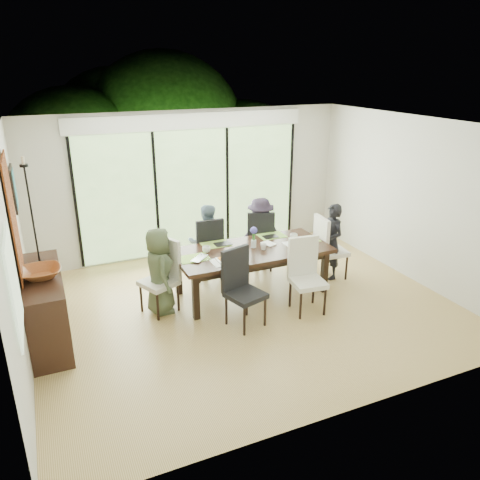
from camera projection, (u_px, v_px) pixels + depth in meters
name	position (u px, v px, depth m)	size (l,w,h in m)	color
floor	(247.00, 307.00, 7.09)	(6.00, 5.00, 0.01)	olive
ceiling	(248.00, 125.00, 6.13)	(6.00, 5.00, 0.01)	white
wall_back	(192.00, 184.00, 8.76)	(6.00, 0.02, 2.70)	beige
wall_front	(356.00, 299.00, 4.46)	(6.00, 0.02, 2.70)	white
wall_left	(14.00, 255.00, 5.48)	(0.02, 5.00, 2.70)	beige
wall_right	(412.00, 199.00, 7.74)	(0.02, 5.00, 2.70)	white
glass_doors	(193.00, 192.00, 8.78)	(4.20, 0.02, 2.30)	#598C3F
blinds_header	(190.00, 121.00, 8.31)	(4.40, 0.06, 0.28)	white
mullion_a	(76.00, 205.00, 7.98)	(0.05, 0.04, 2.30)	black
mullion_b	(156.00, 196.00, 8.51)	(0.05, 0.04, 2.30)	black
mullion_c	(227.00, 188.00, 9.03)	(0.05, 0.04, 2.30)	black
mullion_d	(291.00, 181.00, 9.56)	(0.05, 0.04, 2.30)	black
side_window	(14.00, 285.00, 4.41)	(0.02, 0.90, 1.00)	#8CAD7F
deck	(181.00, 238.00, 10.02)	(6.00, 1.80, 0.10)	#523523
rail_top	(169.00, 202.00, 10.49)	(6.00, 0.08, 0.06)	brown
foliage_left	(76.00, 161.00, 10.36)	(3.20, 3.20, 3.20)	#14380F
foliage_mid	(165.00, 135.00, 11.57)	(4.00, 4.00, 4.00)	#14380F
foliage_right	(244.00, 157.00, 11.75)	(2.80, 2.80, 2.80)	#14380F
foliage_far	(120.00, 141.00, 11.86)	(3.60, 3.60, 3.60)	#14380F
table_top	(252.00, 251.00, 7.28)	(2.42, 1.11, 0.06)	black
table_apron	(252.00, 256.00, 7.32)	(2.22, 0.91, 0.10)	black
table_leg_fl	(196.00, 297.00, 6.64)	(0.09, 0.09, 0.70)	black
table_leg_fr	(324.00, 272.00, 7.45)	(0.09, 0.09, 0.70)	black
table_leg_bl	(178.00, 274.00, 7.38)	(0.09, 0.09, 0.70)	black
table_leg_br	(297.00, 253.00, 8.19)	(0.09, 0.09, 0.70)	black
chair_left_end	(158.00, 277.00, 6.78)	(0.46, 0.46, 1.11)	silver
chair_right_end	(332.00, 247.00, 7.91)	(0.46, 0.46, 1.11)	silver
chair_far_left	(207.00, 247.00, 7.90)	(0.46, 0.46, 1.11)	black
chair_far_right	(260.00, 238.00, 8.28)	(0.46, 0.46, 1.11)	black
chair_near_left	(246.00, 289.00, 6.41)	(0.46, 0.46, 1.11)	black
chair_near_right	(308.00, 277.00, 6.79)	(0.46, 0.46, 1.11)	silver
person_left_end	(159.00, 271.00, 6.76)	(0.61, 0.38, 1.30)	#465337
person_right_end	(332.00, 242.00, 7.87)	(0.61, 0.38, 1.30)	black
person_far_left	(207.00, 242.00, 7.85)	(0.61, 0.38, 1.30)	slate
person_far_right	(260.00, 234.00, 8.23)	(0.61, 0.38, 1.30)	#241C2A
placemat_left	(194.00, 258.00, 6.92)	(0.44, 0.32, 0.01)	#80B03F
placemat_right	(305.00, 240.00, 7.63)	(0.44, 0.32, 0.01)	#9EC345
placemat_far_l	(216.00, 244.00, 7.45)	(0.44, 0.32, 0.01)	olive
placemat_far_r	(272.00, 236.00, 7.82)	(0.44, 0.32, 0.01)	#86C044
placemat_paper	(227.00, 261.00, 6.81)	(0.44, 0.32, 0.01)	white
tablet_far_l	(223.00, 244.00, 7.44)	(0.26, 0.18, 0.01)	black
tablet_far_r	(270.00, 237.00, 7.76)	(0.24, 0.17, 0.01)	black
papers	(293.00, 243.00, 7.49)	(0.30, 0.22, 0.00)	white
platter_base	(227.00, 260.00, 6.80)	(0.26, 0.26, 0.02)	white
platter_snacks	(227.00, 259.00, 6.80)	(0.20, 0.20, 0.01)	orange
vase	(254.00, 244.00, 7.31)	(0.08, 0.08, 0.12)	silver
hyacinth_stems	(254.00, 236.00, 7.27)	(0.04, 0.04, 0.16)	#337226
hyacinth_blooms	(254.00, 230.00, 7.24)	(0.11, 0.11, 0.11)	#4D47B2
laptop	(203.00, 259.00, 6.86)	(0.33, 0.21, 0.03)	silver
cup_a	(206.00, 249.00, 7.12)	(0.13, 0.13, 0.10)	white
cup_b	(264.00, 247.00, 7.23)	(0.10, 0.10, 0.09)	white
cup_c	(294.00, 237.00, 7.64)	(0.13, 0.13, 0.10)	white
book	(265.00, 245.00, 7.41)	(0.17, 0.23, 0.02)	white
sideboard	(46.00, 307.00, 6.12)	(0.47, 1.68, 0.94)	black
bowl	(41.00, 273.00, 5.85)	(0.50, 0.50, 0.12)	brown
candlestick_base	(40.00, 263.00, 6.25)	(0.10, 0.10, 0.04)	black
candlestick_shaft	(32.00, 216.00, 6.01)	(0.03, 0.03, 1.31)	black
candlestick_pan	(24.00, 166.00, 5.78)	(0.10, 0.10, 0.03)	black
candle	(23.00, 160.00, 5.76)	(0.04, 0.04, 0.10)	silver
tapestry	(13.00, 217.00, 5.71)	(0.02, 1.00, 1.50)	#993E16
art_frame	(14.00, 189.00, 6.81)	(0.03, 0.55, 0.65)	black
art_canvas	(15.00, 188.00, 6.82)	(0.01, 0.45, 0.55)	#1C525A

